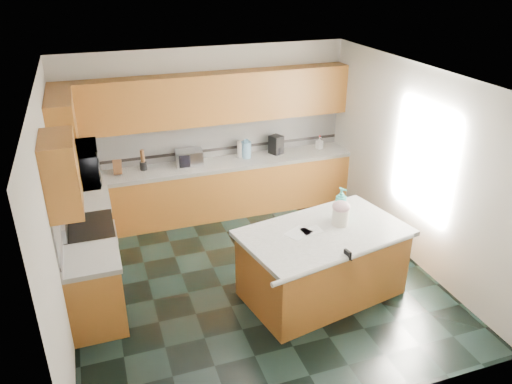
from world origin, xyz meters
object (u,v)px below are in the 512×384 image
island_top (324,233)px  soap_bottle_island (341,203)px  knife_block (118,167)px  coffee_maker (276,145)px  toaster_oven (189,158)px  island_base (322,265)px  treat_jar (340,217)px

island_top → soap_bottle_island: bearing=24.9°
knife_block → coffee_maker: size_ratio=0.73×
island_top → knife_block: bearing=119.0°
coffee_maker → knife_block: bearing=156.9°
knife_block → toaster_oven: size_ratio=0.54×
island_top → soap_bottle_island: size_ratio=4.78×
island_top → knife_block: size_ratio=8.83×
island_base → coffee_maker: (0.39, 2.64, 0.65)m
island_top → treat_jar: bearing=8.1°
knife_block → treat_jar: bearing=-36.6°
island_base → toaster_oven: (-1.10, 2.61, 0.61)m
island_base → toaster_oven: size_ratio=4.55×
island_base → soap_bottle_island: 0.81m
soap_bottle_island → toaster_oven: bearing=96.2°
treat_jar → toaster_oven: toaster_oven is taller
island_top → knife_block: 3.42m
toaster_oven → coffee_maker: coffee_maker is taller
island_top → soap_bottle_island: soap_bottle_island is taller
treat_jar → coffee_maker: 2.56m
island_base → soap_bottle_island: size_ratio=4.54×
island_base → coffee_maker: size_ratio=6.10×
soap_bottle_island → knife_block: (-2.53, 2.37, -0.10)m
island_top → toaster_oven: (-1.10, 2.61, 0.15)m
toaster_oven → soap_bottle_island: bearing=-53.3°
treat_jar → soap_bottle_island: bearing=61.9°
soap_bottle_island → island_base: bearing=-168.8°
island_base → coffee_maker: coffee_maker is taller
soap_bottle_island → treat_jar: bearing=-141.5°
treat_jar → toaster_oven: (-1.35, 2.52, 0.01)m
treat_jar → soap_bottle_island: size_ratio=0.51×
treat_jar → coffee_maker: (0.14, 2.55, 0.05)m
knife_block → coffee_maker: 2.60m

